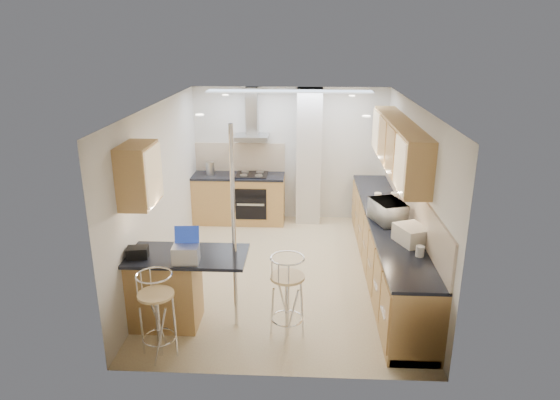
# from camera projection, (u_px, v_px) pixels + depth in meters

# --- Properties ---
(ground) EXTENTS (4.80, 4.80, 0.00)m
(ground) POSITION_uv_depth(u_px,v_px,m) (285.00, 272.00, 7.52)
(ground) COLOR #D0B38B
(ground) RESTS_ON ground
(room_shell) EXTENTS (3.64, 4.84, 2.51)m
(room_shell) POSITION_uv_depth(u_px,v_px,m) (308.00, 167.00, 7.37)
(room_shell) COLOR silver
(room_shell) RESTS_ON ground
(right_counter) EXTENTS (0.63, 4.40, 0.92)m
(right_counter) POSITION_uv_depth(u_px,v_px,m) (387.00, 246.00, 7.30)
(right_counter) COLOR tan
(right_counter) RESTS_ON ground
(back_counter) EXTENTS (1.70, 0.63, 0.92)m
(back_counter) POSITION_uv_depth(u_px,v_px,m) (239.00, 198.00, 9.40)
(back_counter) COLOR tan
(back_counter) RESTS_ON ground
(peninsula) EXTENTS (1.47, 0.72, 0.94)m
(peninsula) POSITION_uv_depth(u_px,v_px,m) (187.00, 289.00, 6.05)
(peninsula) COLOR tan
(peninsula) RESTS_ON ground
(microwave) EXTENTS (0.53, 0.64, 0.30)m
(microwave) POSITION_uv_depth(u_px,v_px,m) (388.00, 212.00, 6.92)
(microwave) COLOR silver
(microwave) RESTS_ON right_counter
(laptop) EXTENTS (0.31, 0.24, 0.20)m
(laptop) POSITION_uv_depth(u_px,v_px,m) (186.00, 254.00, 5.66)
(laptop) COLOR #A8AAB0
(laptop) RESTS_ON peninsula
(bag) EXTENTS (0.26, 0.21, 0.13)m
(bag) POSITION_uv_depth(u_px,v_px,m) (138.00, 252.00, 5.79)
(bag) COLOR black
(bag) RESTS_ON peninsula
(bar_stool_near) EXTENTS (0.55, 0.55, 1.02)m
(bar_stool_near) POSITION_uv_depth(u_px,v_px,m) (158.00, 315.00, 5.43)
(bar_stool_near) COLOR #DCB576
(bar_stool_near) RESTS_ON ground
(bar_stool_end) EXTENTS (0.57, 0.57, 1.04)m
(bar_stool_end) POSITION_uv_depth(u_px,v_px,m) (287.00, 297.00, 5.79)
(bar_stool_end) COLOR #DCB576
(bar_stool_end) RESTS_ON ground
(jar_a) EXTENTS (0.14, 0.14, 0.17)m
(jar_a) POSITION_uv_depth(u_px,v_px,m) (395.00, 198.00, 7.70)
(jar_a) COLOR silver
(jar_a) RESTS_ON right_counter
(jar_b) EXTENTS (0.14, 0.14, 0.16)m
(jar_b) POSITION_uv_depth(u_px,v_px,m) (378.00, 198.00, 7.73)
(jar_b) COLOR silver
(jar_b) RESTS_ON right_counter
(jar_c) EXTENTS (0.19, 0.19, 0.19)m
(jar_c) POSITION_uv_depth(u_px,v_px,m) (403.00, 230.00, 6.41)
(jar_c) COLOR beige
(jar_c) RESTS_ON right_counter
(jar_d) EXTENTS (0.12, 0.12, 0.13)m
(jar_d) POSITION_uv_depth(u_px,v_px,m) (420.00, 251.00, 5.88)
(jar_d) COLOR silver
(jar_d) RESTS_ON right_counter
(bread_bin) EXTENTS (0.47, 0.52, 0.22)m
(bread_bin) POSITION_uv_depth(u_px,v_px,m) (412.00, 235.00, 6.24)
(bread_bin) COLOR silver
(bread_bin) RESTS_ON right_counter
(kettle) EXTENTS (0.16, 0.16, 0.24)m
(kettle) POSITION_uv_depth(u_px,v_px,m) (210.00, 168.00, 9.25)
(kettle) COLOR #ABAEAF
(kettle) RESTS_ON back_counter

